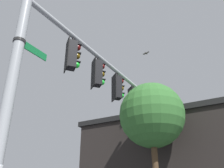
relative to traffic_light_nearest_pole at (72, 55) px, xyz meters
The scene contains 9 objects.
signal_pole 3.24m from the traffic_light_nearest_pole, 52.22° to the right, with size 0.29×0.29×7.84m, color #ADB2B7.
mast_arm 1.80m from the traffic_light_nearest_pole, 128.58° to the left, with size 0.18×0.18×7.51m, color #ADB2B7.
traffic_light_nearest_pole is the anchor object (origin of this frame).
traffic_light_mid_inner 1.59m from the traffic_light_nearest_pole, 128.12° to the left, with size 0.54×0.49×1.31m.
traffic_light_mid_outer 3.18m from the traffic_light_nearest_pole, 128.12° to the left, with size 0.54×0.49×1.31m.
traffic_light_arm_end 4.77m from the traffic_light_nearest_pole, 128.12° to the left, with size 0.54×0.49×1.31m.
street_name_sign 2.03m from the traffic_light_nearest_pole, 52.27° to the right, with size 0.79×0.96×0.22m.
bird_flying 5.63m from the traffic_light_nearest_pole, 119.85° to the left, with size 0.35×0.25×0.08m.
tree_by_storefront 5.23m from the traffic_light_nearest_pole, 119.82° to the left, with size 3.10×3.10×7.06m.
Camera 1 is at (6.04, 0.34, 1.79)m, focal length 39.97 mm.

